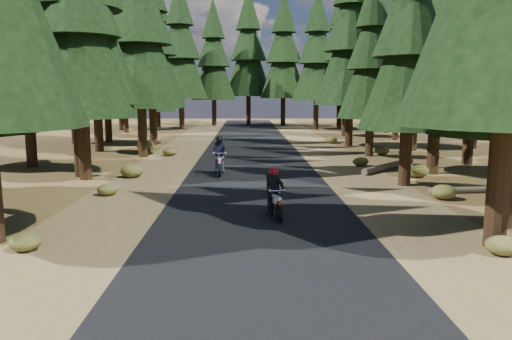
{
  "coord_description": "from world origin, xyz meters",
  "views": [
    {
      "loc": [
        -0.35,
        -15.23,
        3.65
      ],
      "look_at": [
        0.0,
        1.5,
        1.1
      ],
      "focal_mm": 35.0,
      "sensor_mm": 36.0,
      "label": 1
    }
  ],
  "objects_px": {
    "log_near": "(389,166)",
    "rider_follow": "(220,162)",
    "rider_lead": "(275,202)",
    "log_far": "(477,190)"
  },
  "relations": [
    {
      "from": "log_near",
      "to": "rider_lead",
      "type": "xyz_separation_m",
      "value": [
        -6.19,
        -9.65,
        0.34
      ]
    },
    {
      "from": "log_near",
      "to": "log_far",
      "type": "relative_size",
      "value": 1.38
    },
    {
      "from": "log_near",
      "to": "rider_follow",
      "type": "distance_m",
      "value": 8.4
    },
    {
      "from": "log_far",
      "to": "rider_lead",
      "type": "distance_m",
      "value": 8.6
    },
    {
      "from": "log_far",
      "to": "rider_follow",
      "type": "bearing_deg",
      "value": 151.59
    },
    {
      "from": "log_near",
      "to": "log_far",
      "type": "distance_m",
      "value": 6.19
    },
    {
      "from": "log_far",
      "to": "rider_follow",
      "type": "relative_size",
      "value": 1.86
    },
    {
      "from": "rider_lead",
      "to": "rider_follow",
      "type": "distance_m",
      "value": 8.28
    },
    {
      "from": "rider_lead",
      "to": "log_far",
      "type": "bearing_deg",
      "value": -164.94
    },
    {
      "from": "log_near",
      "to": "log_far",
      "type": "bearing_deg",
      "value": -123.96
    }
  ]
}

